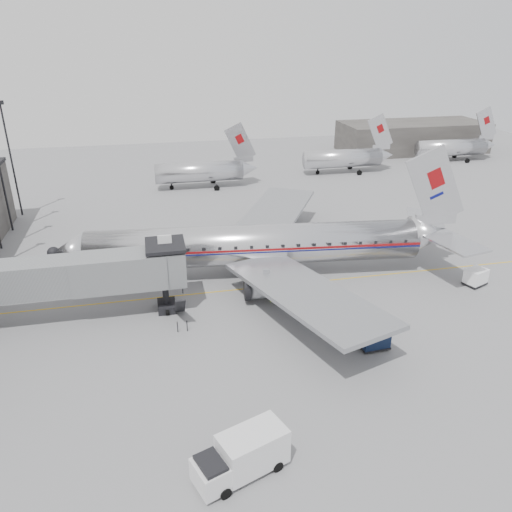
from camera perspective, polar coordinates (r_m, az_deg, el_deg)
The scene contains 12 objects.
ground at distance 44.46m, azimuth 2.24°, elevation -7.11°, with size 160.00×160.00×0.00m, color slate.
hangar at distance 112.94m, azimuth 17.40°, elevation 12.88°, with size 30.00×12.00×6.00m, color #373432.
apron_line at distance 50.20m, azimuth 3.86°, elevation -3.24°, with size 0.15×60.00×0.01m, color gold.
jet_bridge at distance 45.12m, azimuth -19.89°, elevation -2.13°, with size 21.00×6.20×7.10m.
distant_aircraft_near at distance 81.70m, azimuth -6.39°, elevation 9.62°, with size 16.39×3.20×10.26m.
distant_aircraft_mid at distance 91.71m, azimuth 9.97°, elevation 11.01°, with size 16.39×3.20×10.26m.
distant_aircraft_far at distance 106.27m, azimuth 21.51°, elevation 11.51°, with size 16.39×3.20×10.26m.
airliner at distance 50.83m, azimuth 0.72°, elevation 1.32°, with size 41.77×38.52×13.23m.
service_van at distance 30.24m, azimuth -1.62°, elevation -21.78°, with size 5.84×3.85×2.57m.
baggage_cart_navy at distance 41.22m, azimuth 13.32°, elevation -9.01°, with size 2.41×1.89×1.81m.
baggage_cart_white at distance 54.24m, azimuth 23.82°, elevation -2.16°, with size 2.60×2.32×1.69m.
ramp_worker at distance 46.64m, azimuth 1.89°, elevation -4.27°, with size 0.64×0.42×1.74m, color #C5EC1B.
Camera 1 is at (-9.76, -36.72, 23.09)m, focal length 35.00 mm.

